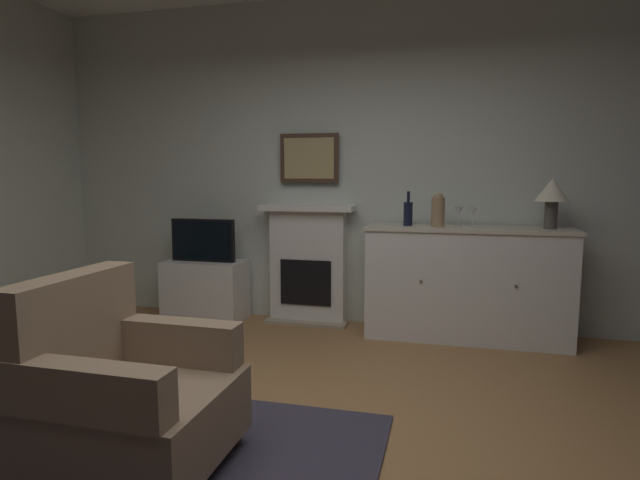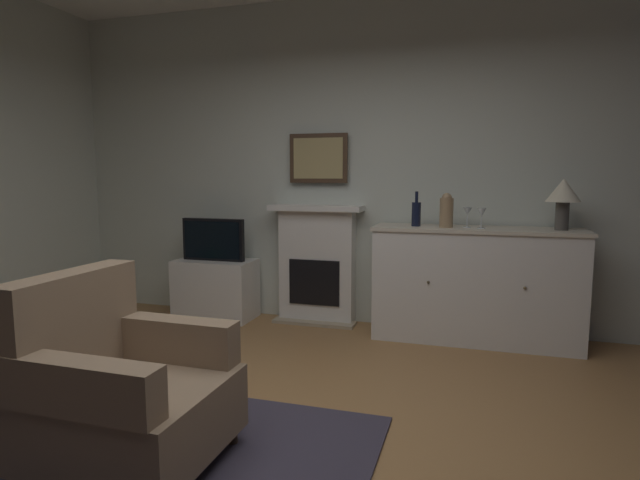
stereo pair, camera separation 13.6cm
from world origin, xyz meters
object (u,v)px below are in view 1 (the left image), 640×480
object	(u,v)px
table_lamp	(552,194)
armchair	(124,393)
fireplace_unit	(308,264)
wine_glass_left	(459,212)
wine_bottle	(408,213)
sideboard_cabinet	(466,283)
framed_picture	(309,158)
wine_glass_center	(473,213)
tv_cabinet	(206,290)
vase_decorative	(438,210)
tv_set	(203,240)

from	to	relation	value
table_lamp	armchair	distance (m)	3.38
fireplace_unit	table_lamp	bearing A→B (deg)	-4.95
fireplace_unit	wine_glass_left	distance (m)	1.45
fireplace_unit	wine_bottle	world-z (taller)	wine_bottle
sideboard_cabinet	table_lamp	xyz separation A→B (m)	(0.62, 0.00, 0.75)
sideboard_cabinet	wine_glass_left	world-z (taller)	wine_glass_left
framed_picture	wine_glass_center	xyz separation A→B (m)	(1.45, -0.28, -0.46)
tv_cabinet	framed_picture	bearing A→B (deg)	12.01
tv_cabinet	fireplace_unit	bearing A→B (deg)	9.45
sideboard_cabinet	table_lamp	world-z (taller)	table_lamp
armchair	wine_bottle	bearing A→B (deg)	65.83
sideboard_cabinet	tv_cabinet	size ratio (longest dim) A/B	2.23
fireplace_unit	framed_picture	xyz separation A→B (m)	(-0.00, 0.05, 0.98)
vase_decorative	table_lamp	bearing A→B (deg)	3.28
framed_picture	table_lamp	xyz separation A→B (m)	(2.05, -0.22, -0.30)
wine_bottle	wine_glass_left	world-z (taller)	wine_bottle
wine_glass_left	wine_glass_center	size ratio (longest dim) A/B	1.00
tv_set	tv_cabinet	bearing A→B (deg)	90.00
tv_cabinet	armchair	distance (m)	2.58
wine_glass_center	fireplace_unit	bearing A→B (deg)	170.72
tv_cabinet	armchair	bearing A→B (deg)	-71.40
table_lamp	tv_set	size ratio (longest dim) A/B	0.65
sideboard_cabinet	wine_glass_left	distance (m)	0.60
table_lamp	armchair	size ratio (longest dim) A/B	0.43
table_lamp	tv_set	bearing A→B (deg)	-179.84
wine_glass_left	wine_glass_center	distance (m)	0.12
sideboard_cabinet	vase_decorative	xyz separation A→B (m)	(-0.25, -0.05, 0.61)
fireplace_unit	wine_glass_left	world-z (taller)	wine_glass_left
wine_glass_left	wine_bottle	bearing A→B (deg)	-178.05
tv_cabinet	wine_bottle	bearing A→B (deg)	-0.92
fireplace_unit	tv_set	world-z (taller)	fireplace_unit
tv_cabinet	tv_set	size ratio (longest dim) A/B	1.21
wine_bottle	framed_picture	bearing A→B (deg)	165.63
wine_bottle	fireplace_unit	bearing A→B (deg)	168.28
wine_glass_center	vase_decorative	size ratio (longest dim) A/B	0.59
wine_glass_left	armchair	distance (m)	2.93
table_lamp	tv_set	world-z (taller)	table_lamp
table_lamp	tv_cabinet	xyz separation A→B (m)	(-3.02, 0.02, -0.95)
tv_cabinet	sideboard_cabinet	bearing A→B (deg)	-0.36
sideboard_cabinet	wine_bottle	size ratio (longest dim) A/B	5.77
table_lamp	armchair	xyz separation A→B (m)	(-2.20, -2.43, -0.85)
wine_bottle	tv_cabinet	distance (m)	2.06
armchair	sideboard_cabinet	bearing A→B (deg)	57.01
wine_bottle	wine_glass_center	xyz separation A→B (m)	(0.52, -0.04, 0.01)
table_lamp	wine_glass_center	bearing A→B (deg)	-174.30
wine_glass_left	armchair	xyz separation A→B (m)	(-1.49, -2.43, -0.69)
wine_glass_left	armchair	bearing A→B (deg)	-121.62
fireplace_unit	wine_bottle	size ratio (longest dim) A/B	3.79
fireplace_unit	wine_bottle	xyz separation A→B (m)	(0.93, -0.19, 0.51)
wine_glass_left	wine_glass_center	bearing A→B (deg)	-27.88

